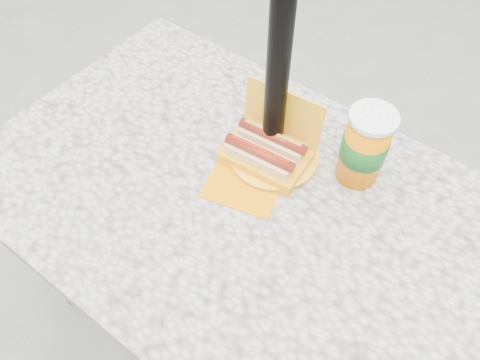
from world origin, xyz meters
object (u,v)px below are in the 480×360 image
Objects in this scene: umbrella_pole at (282,26)px; soda_cup at (364,147)px; fries_plate at (272,155)px; hotdog_box at (267,150)px.

umbrella_pole is 0.33m from soda_cup.
soda_cup is (0.19, 0.08, 0.09)m from fries_plate.
soda_cup is at bearing 23.31° from fries_plate.
soda_cup is at bearing 20.16° from hotdog_box.
soda_cup is (0.19, 0.09, 0.06)m from hotdog_box.
umbrella_pole is at bearing 123.98° from fries_plate.
hotdog_box is 0.68× the size of fries_plate.
hotdog_box is at bearing -154.90° from soda_cup.
umbrella_pole is 0.32m from hotdog_box.
umbrella_pole is at bearing -165.36° from soda_cup.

